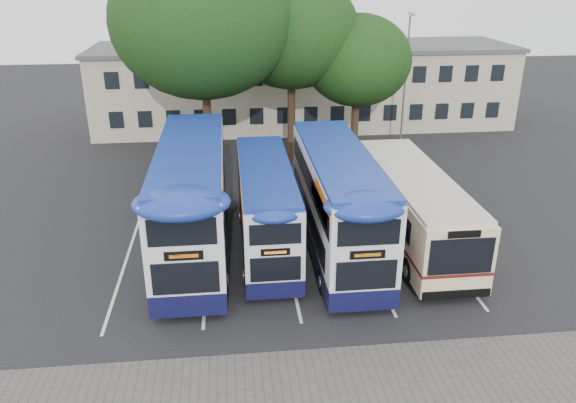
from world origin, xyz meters
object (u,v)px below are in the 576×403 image
Objects in this scene: bus_dd_mid at (266,204)px; bus_single at (413,202)px; tree_right at (358,61)px; tree_left at (202,21)px; bus_dd_right at (337,198)px; tree_mid at (292,31)px; lamp_post at (406,74)px; bus_dd_left at (192,195)px.

bus_dd_mid reaches higher than bus_single.
bus_single is (0.11, -11.83, -4.55)m from tree_right.
bus_dd_right is at bearing -62.07° from tree_left.
tree_right is at bearing -7.71° from tree_mid.
tree_mid is 1.07× the size of bus_dd_right.
bus_dd_mid is at bearing 171.66° from bus_dd_right.
lamp_post reaches higher than bus_dd_left.
tree_right reaches higher than bus_dd_mid.
bus_dd_mid is (-10.56, -14.45, -2.92)m from lamp_post.
tree_left is at bearing -163.74° from lamp_post.
tree_mid reaches higher than tree_right.
lamp_post is 8.80m from tree_mid.
bus_single is (9.48, -10.42, -7.14)m from tree_left.
tree_left is at bearing -171.43° from tree_right.
bus_dd_mid is (-2.55, -12.53, -6.02)m from tree_mid.
tree_right is at bearing -147.93° from lamp_post.
tree_left is 1.15× the size of tree_mid.
tree_left is 1.23× the size of bus_dd_right.
bus_dd_right is at bearing -170.60° from bus_single.
lamp_post is 4.84m from tree_right.
tree_mid is at bearing 20.32° from tree_left.
tree_right is at bearing 61.09° from bus_dd_mid.
bus_dd_right is at bearing -8.34° from bus_dd_mid.
tree_mid is 14.18m from bus_dd_right.
tree_mid is 4.46m from tree_right.
tree_mid is 1.05× the size of bus_single.
bus_dd_right is 0.99× the size of bus_single.
tree_right reaches higher than lamp_post.
bus_dd_left is at bearing -129.73° from tree_right.
bus_dd_mid is 0.86× the size of bus_dd_right.
tree_left is 1.42× the size of bus_dd_mid.
tree_mid reaches higher than lamp_post.
tree_right is 0.84× the size of bus_single.
bus_single is at bearing -71.36° from tree_mid.
tree_right is at bearing 8.57° from tree_left.
lamp_post is at bearing 16.26° from tree_left.
lamp_post is 0.68× the size of tree_left.
bus_dd_left is 1.05× the size of bus_single.
tree_right is at bearing 90.54° from bus_single.
tree_left is at bearing 87.55° from bus_dd_left.
bus_dd_right reaches higher than bus_single.
bus_dd_right is at bearing -116.59° from lamp_post.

